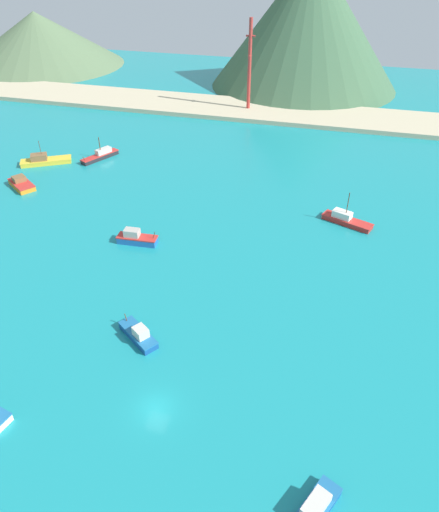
% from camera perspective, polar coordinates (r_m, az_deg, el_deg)
% --- Properties ---
extents(ground, '(260.00, 280.00, 0.50)m').
position_cam_1_polar(ground, '(76.22, 0.45, -0.50)').
color(ground, teal).
extents(fishing_boat_0, '(11.24, 8.26, 5.48)m').
position_cam_1_polar(fishing_boat_0, '(115.52, -20.66, 10.93)').
color(fishing_boat_0, gold).
rests_on(fishing_boat_0, ground).
extents(fishing_boat_2, '(7.03, 2.68, 2.66)m').
position_cam_1_polar(fishing_boat_2, '(80.72, -10.17, 2.17)').
color(fishing_boat_2, '#1E5BA8').
rests_on(fishing_boat_2, ground).
extents(fishing_boat_6, '(9.47, 5.68, 6.20)m').
position_cam_1_polar(fishing_boat_6, '(88.12, 15.22, 4.35)').
color(fishing_boat_6, red).
rests_on(fishing_boat_6, ground).
extents(fishing_boat_9, '(6.68, 5.59, 2.34)m').
position_cam_1_polar(fishing_boat_9, '(62.68, -9.88, -9.45)').
color(fishing_boat_9, '#14478C').
rests_on(fishing_boat_9, ground).
extents(fishing_boat_10, '(7.70, 6.71, 2.16)m').
position_cam_1_polar(fishing_boat_10, '(106.08, -23.13, 8.15)').
color(fishing_boat_10, orange).
rests_on(fishing_boat_10, ground).
extents(fishing_boat_11, '(6.04, 9.48, 5.12)m').
position_cam_1_polar(fishing_boat_11, '(114.35, -14.36, 11.88)').
color(fishing_boat_11, '#232328').
rests_on(fishing_boat_11, ground).
extents(beach_strip, '(247.00, 19.10, 1.20)m').
position_cam_1_polar(beach_strip, '(141.12, 8.38, 16.95)').
color(beach_strip, '#C6B793').
rests_on(beach_strip, ground).
extents(hill_west, '(62.21, 62.21, 18.93)m').
position_cam_1_polar(hill_west, '(206.73, -21.31, 23.55)').
color(hill_west, '#56704C').
rests_on(hill_west, ground).
extents(hill_central, '(61.45, 61.45, 39.87)m').
position_cam_1_polar(hill_central, '(167.22, 10.84, 26.45)').
color(hill_central, '#3D6042').
rests_on(hill_central, ground).
extents(radio_tower, '(2.50, 2.00, 24.99)m').
position_cam_1_polar(radio_tower, '(139.31, 3.70, 22.19)').
color(radio_tower, '#B7332D').
rests_on(radio_tower, ground).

